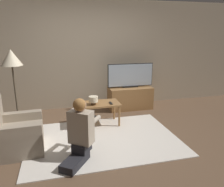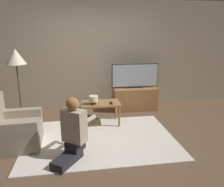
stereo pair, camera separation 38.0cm
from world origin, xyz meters
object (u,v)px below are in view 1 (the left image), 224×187
Objects in this scene: coffee_table at (100,106)px; floor_lamp at (12,62)px; person_kneeling at (80,131)px; table_lamp at (93,100)px; tv at (130,75)px; armchair at (14,135)px.

coffee_table is 0.51× the size of floor_lamp.
table_lamp is at bearing -73.27° from person_kneeling.
tv is at bearing 40.66° from table_lamp.
person_kneeling is (1.07, -1.45, -0.85)m from floor_lamp.
person_kneeling is (-0.52, -1.19, 0.05)m from coffee_table.
tv is at bearing 42.15° from coffee_table.
person_kneeling is 5.17× the size of table_lamp.
table_lamp is at bearing -13.35° from floor_lamp.
tv is 2.92m from armchair.
person_kneeling is (0.98, -0.50, 0.18)m from armchair.
armchair is 4.82× the size of table_lamp.
armchair is (-1.50, -0.69, -0.13)m from coffee_table.
floor_lamp reaches higher than tv.
floor_lamp reaches higher than coffee_table.
armchair reaches higher than coffee_table.
armchair is 0.93× the size of person_kneeling.
floor_lamp is at bearing 166.65° from table_lamp.
table_lamp is (1.36, 0.61, 0.29)m from armchair.
tv is 1.45× the size of coffee_table.
armchair reaches higher than table_lamp.
armchair is 1.52m from table_lamp.
armchair is at bearing -84.77° from floor_lamp.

